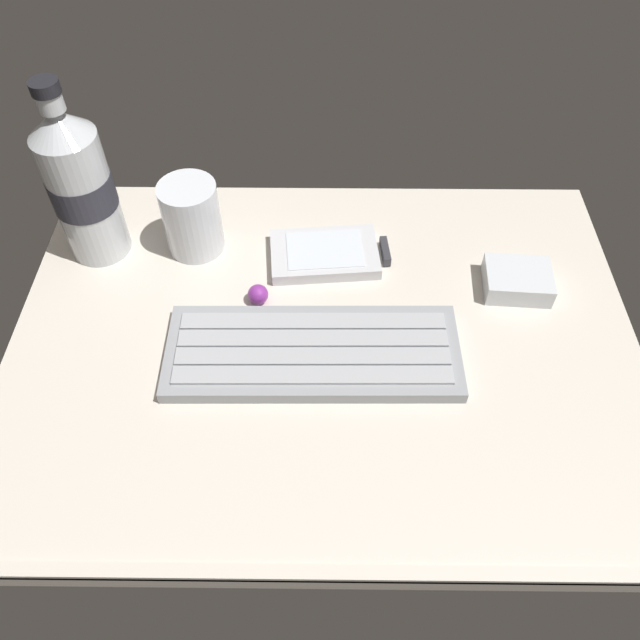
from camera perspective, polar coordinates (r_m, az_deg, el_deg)
The scene contains 7 objects.
ground_plane at distance 65.75cm, azimuth -0.00°, elevation -2.36°, with size 64.00×48.00×2.80cm.
keyboard at distance 63.11cm, azimuth -0.99°, elevation -2.86°, with size 29.11×11.30×1.70cm.
handheld_device at distance 72.22cm, azimuth 0.61°, elevation 5.92°, with size 13.25×8.63×1.50cm.
juice_cup at distance 73.05cm, azimuth -11.63°, elevation 8.74°, with size 6.40×6.40×8.50cm.
water_bottle at distance 72.69cm, azimuth -20.92°, elevation 11.20°, with size 6.73×6.73×20.80cm.
charger_block at distance 71.84cm, azimuth 16.93°, elevation 3.40°, with size 7.00×5.60×2.40cm, color silver.
trackball_mouse at distance 67.86cm, azimuth -5.88°, elevation 2.29°, with size 2.20×2.20×2.20cm, color purple.
Camera 1 is at (0.39, -39.87, 51.47)cm, focal length 35.82 mm.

